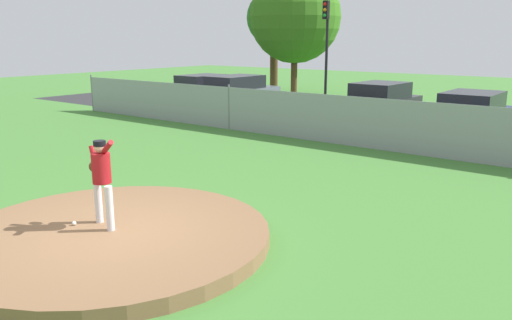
{
  "coord_description": "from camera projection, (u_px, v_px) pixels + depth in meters",
  "views": [
    {
      "loc": [
        7.0,
        -5.08,
        3.46
      ],
      "look_at": [
        0.48,
        3.44,
        0.91
      ],
      "focal_mm": 35.97,
      "sensor_mm": 36.0,
      "label": 1
    }
  ],
  "objects": [
    {
      "name": "parked_car_charcoal",
      "position": [
        380.0,
        105.0,
        20.89
      ],
      "size": [
        2.1,
        4.2,
        1.72
      ],
      "color": "#232328",
      "rests_on": "ground_plane"
    },
    {
      "name": "parked_car_slate",
      "position": [
        235.0,
        94.0,
        24.8
      ],
      "size": [
        2.08,
        4.85,
        1.72
      ],
      "color": "slate",
      "rests_on": "ground_plane"
    },
    {
      "name": "ground_plane",
      "position": [
        300.0,
        173.0,
        13.5
      ],
      "size": [
        80.0,
        80.0,
        0.0
      ],
      "primitive_type": "plane",
      "color": "#427A33"
    },
    {
      "name": "parked_car_white",
      "position": [
        202.0,
        91.0,
        26.64
      ],
      "size": [
        1.87,
        4.42,
        1.63
      ],
      "color": "silver",
      "rests_on": "ground_plane"
    },
    {
      "name": "asphalt_strip",
      "position": [
        418.0,
        129.0,
        20.07
      ],
      "size": [
        44.0,
        7.0,
        0.01
      ],
      "primitive_type": "cube",
      "color": "#2B2B2D",
      "rests_on": "ground_plane"
    },
    {
      "name": "parked_car_navy",
      "position": [
        471.0,
        116.0,
        18.29
      ],
      "size": [
        1.97,
        4.38,
        1.62
      ],
      "color": "#161E4C",
      "rests_on": "ground_plane"
    },
    {
      "name": "pitchers_mound",
      "position": [
        113.0,
        237.0,
        8.84
      ],
      "size": [
        5.41,
        5.41,
        0.25
      ],
      "primitive_type": "cylinder",
      "color": "brown",
      "rests_on": "ground_plane"
    },
    {
      "name": "traffic_light_near",
      "position": [
        326.0,
        36.0,
        26.08
      ],
      "size": [
        0.28,
        0.46,
        5.31
      ],
      "color": "black",
      "rests_on": "ground_plane"
    },
    {
      "name": "tree_broad_right",
      "position": [
        274.0,
        19.0,
        33.89
      ],
      "size": [
        3.68,
        3.68,
        6.63
      ],
      "color": "#4C331E",
      "rests_on": "ground_plane"
    },
    {
      "name": "pitcher_youth",
      "position": [
        101.0,
        174.0,
        8.79
      ],
      "size": [
        0.83,
        0.32,
        1.6
      ],
      "color": "silver",
      "rests_on": "pitchers_mound"
    },
    {
      "name": "tree_tall_centre",
      "position": [
        295.0,
        17.0,
        30.52
      ],
      "size": [
        5.46,
        5.46,
        7.44
      ],
      "color": "#4C331E",
      "rests_on": "ground_plane"
    },
    {
      "name": "baseball",
      "position": [
        74.0,
        223.0,
        9.03
      ],
      "size": [
        0.07,
        0.07,
        0.07
      ],
      "primitive_type": "sphere",
      "color": "white",
      "rests_on": "pitchers_mound"
    },
    {
      "name": "chainlink_fence",
      "position": [
        368.0,
        123.0,
        16.41
      ],
      "size": [
        29.34,
        0.07,
        1.74
      ],
      "color": "gray",
      "rests_on": "ground_plane"
    }
  ]
}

